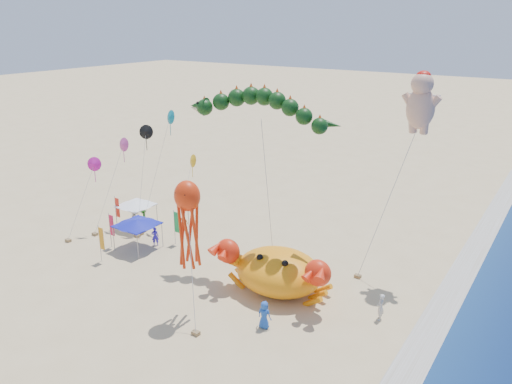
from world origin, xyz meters
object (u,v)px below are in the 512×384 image
octopus_kite (188,218)px  canopy_blue (137,222)px  dragon_kite (259,112)px  cherub_kite (421,101)px  canopy_white (136,203)px  crab_inflatable (278,270)px

octopus_kite → canopy_blue: bearing=153.9°
dragon_kite → cherub_kite: bearing=30.2°
canopy_blue → canopy_white: same height
cherub_kite → canopy_blue: bearing=-158.0°
canopy_white → crab_inflatable: bearing=-9.2°
crab_inflatable → canopy_white: (-17.40, 2.82, 0.73)m
crab_inflatable → cherub_kite: cherub_kite is taller
cherub_kite → canopy_white: cherub_kite is taller
crab_inflatable → dragon_kite: 11.54m
octopus_kite → canopy_blue: (-10.41, 5.10, -4.50)m
octopus_kite → canopy_blue: octopus_kite is taller
octopus_kite → canopy_blue: size_ratio=2.72×
dragon_kite → canopy_white: (-14.34, 0.66, -10.19)m
dragon_kite → canopy_white: dragon_kite is taller
cherub_kite → canopy_blue: cherub_kite is taller
crab_inflatable → cherub_kite: 15.68m
crab_inflatable → canopy_blue: size_ratio=2.55×
dragon_kite → canopy_blue: size_ratio=4.01×
octopus_kite → dragon_kite: bearing=87.4°
dragon_kite → cherub_kite: size_ratio=0.89×
dragon_kite → octopus_kite: bearing=-92.6°
dragon_kite → canopy_white: bearing=177.4°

